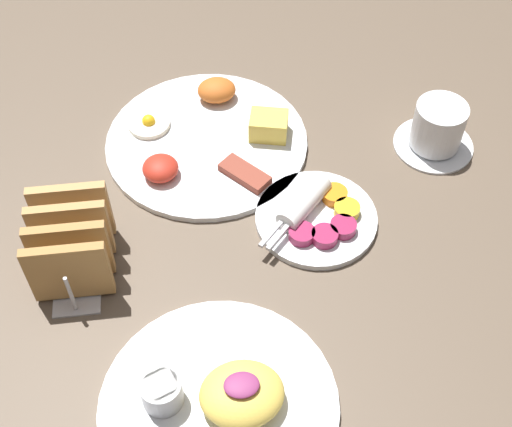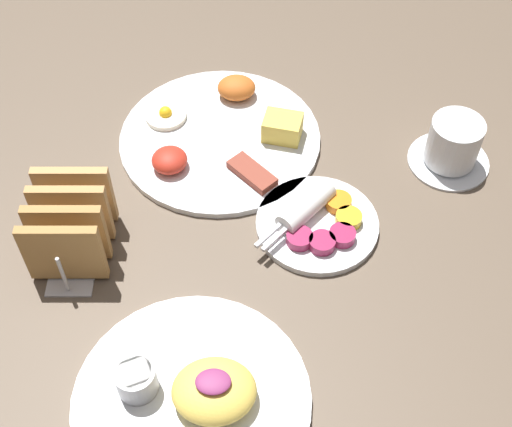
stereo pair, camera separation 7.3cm
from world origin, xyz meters
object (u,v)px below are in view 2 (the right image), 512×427
(coffee_cup, at_px, (453,145))
(plate_foreground, at_px, (192,396))
(plate_condiments, at_px, (317,221))
(plate_breakfast, at_px, (222,135))
(toast_rack, at_px, (70,225))

(coffee_cup, bearing_deg, plate_foreground, -133.52)
(plate_condiments, relative_size, plate_foreground, 0.62)
(plate_breakfast, relative_size, toast_rack, 2.05)
(plate_condiments, relative_size, toast_rack, 1.16)
(toast_rack, height_order, coffee_cup, toast_rack)
(plate_condiments, xyz_separation_m, plate_foreground, (-0.16, -0.26, 0.00))
(toast_rack, xyz_separation_m, coffee_cup, (0.53, 0.16, -0.01))
(plate_breakfast, xyz_separation_m, plate_condiments, (0.14, -0.17, 0.00))
(plate_condiments, distance_m, plate_foreground, 0.30)
(plate_breakfast, distance_m, plate_foreground, 0.42)
(plate_foreground, bearing_deg, coffee_cup, 46.48)
(plate_breakfast, xyz_separation_m, plate_foreground, (-0.02, -0.42, 0.00))
(toast_rack, bearing_deg, coffee_cup, 16.65)
(plate_breakfast, bearing_deg, plate_condiments, -51.18)
(plate_foreground, distance_m, coffee_cup, 0.52)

